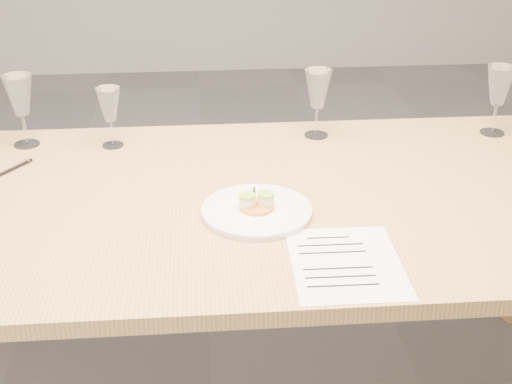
{
  "coord_description": "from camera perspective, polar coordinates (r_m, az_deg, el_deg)",
  "views": [
    {
      "loc": [
        -0.0,
        -1.62,
        1.58
      ],
      "look_at": [
        0.13,
        -0.08,
        0.8
      ],
      "focal_mm": 50.0,
      "sensor_mm": 36.0,
      "label": 1
    }
  ],
  "objects": [
    {
      "name": "dinner_plate",
      "position": [
        1.73,
        0.07,
        -1.43
      ],
      "size": [
        0.27,
        0.27,
        0.07
      ],
      "rotation": [
        0.0,
        0.0,
        0.25
      ],
      "color": "white",
      "rests_on": "dining_table"
    },
    {
      "name": "wine_glass_3",
      "position": [
        2.28,
        18.89,
        7.95
      ],
      "size": [
        0.09,
        0.09,
        0.21
      ],
      "color": "white",
      "rests_on": "dining_table"
    },
    {
      "name": "wine_glass_2",
      "position": [
        2.15,
        4.97,
        8.11
      ],
      "size": [
        0.08,
        0.08,
        0.21
      ],
      "color": "white",
      "rests_on": "dining_table"
    },
    {
      "name": "dining_table",
      "position": [
        1.85,
        -4.11,
        -2.23
      ],
      "size": [
        2.4,
        1.0,
        0.75
      ],
      "color": "tan",
      "rests_on": "ground"
    },
    {
      "name": "recipe_sheet",
      "position": [
        1.56,
        7.19,
        -5.65
      ],
      "size": [
        0.24,
        0.3,
        0.0
      ],
      "rotation": [
        0.0,
        0.0,
        -0.01
      ],
      "color": "white",
      "rests_on": "dining_table"
    },
    {
      "name": "ballpoint_pen",
      "position": [
        2.07,
        -18.84,
        1.81
      ],
      "size": [
        0.09,
        0.12,
        0.01
      ],
      "rotation": [
        0.0,
        0.0,
        0.96
      ],
      "color": "black",
      "rests_on": "dining_table"
    },
    {
      "name": "wine_glass_1",
      "position": [
        2.11,
        -11.67,
        6.76
      ],
      "size": [
        0.07,
        0.07,
        0.18
      ],
      "color": "white",
      "rests_on": "dining_table"
    },
    {
      "name": "wine_glass_0",
      "position": [
        2.18,
        -18.39,
        7.24
      ],
      "size": [
        0.09,
        0.09,
        0.21
      ],
      "color": "white",
      "rests_on": "dining_table"
    }
  ]
}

